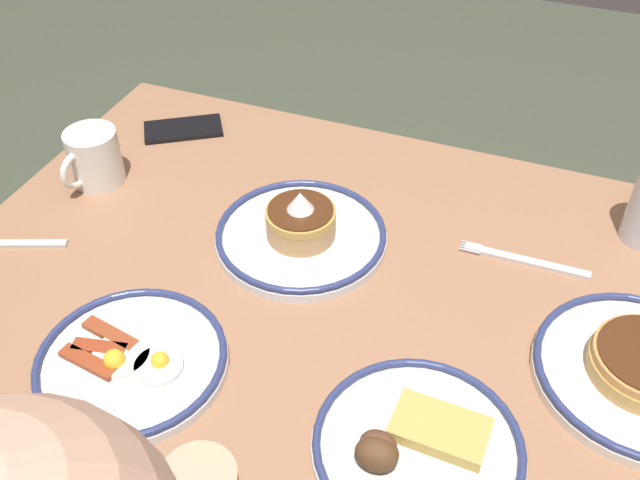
{
  "coord_description": "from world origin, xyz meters",
  "views": [
    {
      "loc": [
        -0.21,
        0.7,
        1.49
      ],
      "look_at": [
        0.08,
        -0.05,
        0.78
      ],
      "focal_mm": 40.1,
      "sensor_mm": 36.0,
      "label": 1
    }
  ],
  "objects_px": {
    "cell_phone": "(183,129)",
    "fork_far": "(0,244)",
    "plate_near_main": "(301,232)",
    "plate_far_companion": "(131,361)",
    "plate_far_side": "(414,446)",
    "coffee_mug": "(93,157)",
    "fork_near": "(523,260)"
  },
  "relations": [
    {
      "from": "coffee_mug",
      "to": "fork_far",
      "type": "distance_m",
      "value": 0.21
    },
    {
      "from": "plate_near_main",
      "to": "plate_far_companion",
      "type": "height_order",
      "value": "plate_near_main"
    },
    {
      "from": "coffee_mug",
      "to": "fork_far",
      "type": "height_order",
      "value": "coffee_mug"
    },
    {
      "from": "plate_far_companion",
      "to": "coffee_mug",
      "type": "distance_m",
      "value": 0.43
    },
    {
      "from": "plate_far_side",
      "to": "fork_near",
      "type": "height_order",
      "value": "plate_far_side"
    },
    {
      "from": "plate_far_companion",
      "to": "plate_far_side",
      "type": "bearing_deg",
      "value": -178.68
    },
    {
      "from": "coffee_mug",
      "to": "cell_phone",
      "type": "bearing_deg",
      "value": -106.81
    },
    {
      "from": "fork_near",
      "to": "fork_far",
      "type": "xyz_separation_m",
      "value": [
        0.76,
        0.25,
        -0.0
      ]
    },
    {
      "from": "fork_far",
      "to": "plate_near_main",
      "type": "bearing_deg",
      "value": -157.92
    },
    {
      "from": "plate_far_side",
      "to": "fork_far",
      "type": "distance_m",
      "value": 0.7
    },
    {
      "from": "cell_phone",
      "to": "fork_near",
      "type": "distance_m",
      "value": 0.67
    },
    {
      "from": "plate_near_main",
      "to": "plate_far_side",
      "type": "relative_size",
      "value": 1.07
    },
    {
      "from": "cell_phone",
      "to": "fork_far",
      "type": "height_order",
      "value": "cell_phone"
    },
    {
      "from": "coffee_mug",
      "to": "plate_near_main",
      "type": "bearing_deg",
      "value": 176.79
    },
    {
      "from": "plate_near_main",
      "to": "fork_near",
      "type": "xyz_separation_m",
      "value": [
        -0.33,
        -0.08,
        -0.02
      ]
    },
    {
      "from": "plate_far_side",
      "to": "cell_phone",
      "type": "relative_size",
      "value": 1.72
    },
    {
      "from": "plate_near_main",
      "to": "coffee_mug",
      "type": "height_order",
      "value": "same"
    },
    {
      "from": "plate_near_main",
      "to": "fork_near",
      "type": "distance_m",
      "value": 0.34
    },
    {
      "from": "plate_near_main",
      "to": "cell_phone",
      "type": "xyz_separation_m",
      "value": [
        0.33,
        -0.21,
        -0.02
      ]
    },
    {
      "from": "plate_far_companion",
      "to": "fork_near",
      "type": "bearing_deg",
      "value": -138.94
    },
    {
      "from": "plate_far_side",
      "to": "fork_far",
      "type": "xyz_separation_m",
      "value": [
        0.69,
        -0.12,
        -0.01
      ]
    },
    {
      "from": "plate_far_companion",
      "to": "plate_far_side",
      "type": "relative_size",
      "value": 1.0
    },
    {
      "from": "plate_near_main",
      "to": "plate_far_companion",
      "type": "xyz_separation_m",
      "value": [
        0.11,
        0.31,
        -0.01
      ]
    },
    {
      "from": "fork_far",
      "to": "cell_phone",
      "type": "bearing_deg",
      "value": -105.05
    },
    {
      "from": "plate_far_side",
      "to": "cell_phone",
      "type": "height_order",
      "value": "plate_far_side"
    },
    {
      "from": "plate_near_main",
      "to": "cell_phone",
      "type": "height_order",
      "value": "plate_near_main"
    },
    {
      "from": "plate_near_main",
      "to": "plate_far_side",
      "type": "xyz_separation_m",
      "value": [
        -0.26,
        0.3,
        -0.01
      ]
    },
    {
      "from": "plate_far_companion",
      "to": "plate_far_side",
      "type": "distance_m",
      "value": 0.37
    },
    {
      "from": "plate_far_companion",
      "to": "fork_near",
      "type": "height_order",
      "value": "plate_far_companion"
    },
    {
      "from": "plate_near_main",
      "to": "plate_far_companion",
      "type": "distance_m",
      "value": 0.33
    },
    {
      "from": "cell_phone",
      "to": "fork_far",
      "type": "relative_size",
      "value": 0.74
    },
    {
      "from": "cell_phone",
      "to": "fork_near",
      "type": "bearing_deg",
      "value": 135.66
    }
  ]
}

